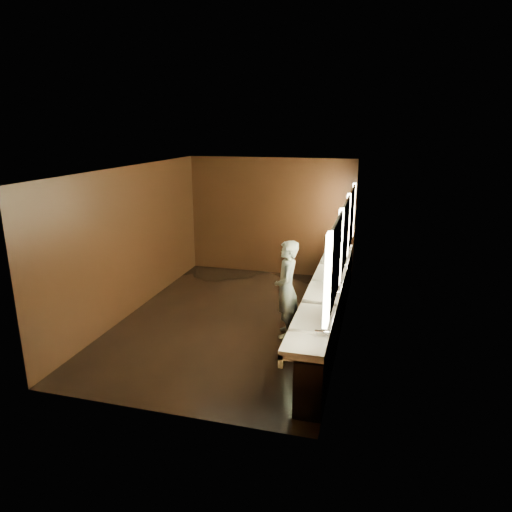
# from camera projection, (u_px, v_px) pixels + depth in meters

# --- Properties ---
(floor) EXTENTS (6.00, 6.00, 0.00)m
(floor) POSITION_uv_depth(u_px,v_px,m) (233.00, 319.00, 8.58)
(floor) COLOR black
(floor) RESTS_ON ground
(ceiling) EXTENTS (4.00, 6.00, 0.02)m
(ceiling) POSITION_uv_depth(u_px,v_px,m) (231.00, 169.00, 7.81)
(ceiling) COLOR #2D2D2B
(ceiling) RESTS_ON wall_back
(wall_back) EXTENTS (4.00, 0.02, 2.80)m
(wall_back) POSITION_uv_depth(u_px,v_px,m) (270.00, 217.00, 10.98)
(wall_back) COLOR black
(wall_back) RESTS_ON floor
(wall_front) EXTENTS (4.00, 0.02, 2.80)m
(wall_front) POSITION_uv_depth(u_px,v_px,m) (154.00, 310.00, 5.41)
(wall_front) COLOR black
(wall_front) RESTS_ON floor
(wall_left) EXTENTS (0.02, 6.00, 2.80)m
(wall_left) POSITION_uv_depth(u_px,v_px,m) (132.00, 240.00, 8.69)
(wall_left) COLOR black
(wall_left) RESTS_ON floor
(wall_right) EXTENTS (0.02, 6.00, 2.80)m
(wall_right) POSITION_uv_depth(u_px,v_px,m) (345.00, 255.00, 7.69)
(wall_right) COLOR black
(wall_right) RESTS_ON floor
(sink_counter) EXTENTS (0.55, 5.40, 1.01)m
(sink_counter) POSITION_uv_depth(u_px,v_px,m) (330.00, 304.00, 7.99)
(sink_counter) COLOR black
(sink_counter) RESTS_ON floor
(mirror_band) EXTENTS (0.06, 5.03, 1.15)m
(mirror_band) POSITION_uv_depth(u_px,v_px,m) (345.00, 235.00, 7.60)
(mirror_band) COLOR #FFF2B6
(mirror_band) RESTS_ON wall_right
(person) EXTENTS (0.51, 0.68, 1.69)m
(person) POSITION_uv_depth(u_px,v_px,m) (287.00, 289.00, 7.72)
(person) COLOR #91BDD9
(person) RESTS_ON floor
(trash_bin) EXTENTS (0.46, 0.46, 0.58)m
(trash_bin) POSITION_uv_depth(u_px,v_px,m) (313.00, 327.00, 7.58)
(trash_bin) COLOR black
(trash_bin) RESTS_ON floor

